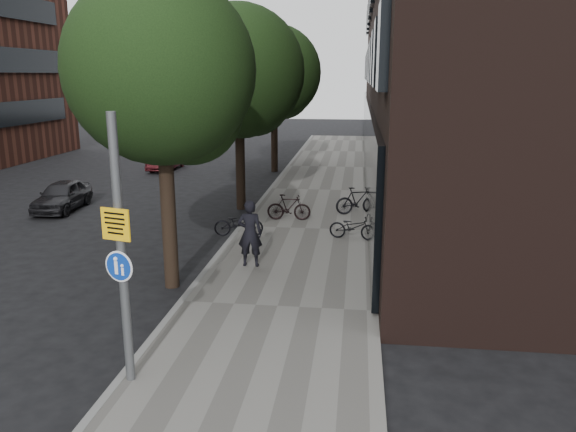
% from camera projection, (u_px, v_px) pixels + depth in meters
% --- Properties ---
extents(ground, '(120.00, 120.00, 0.00)m').
position_uv_depth(ground, '(235.00, 389.00, 9.51)').
color(ground, black).
rests_on(ground, ground).
extents(sidewalk, '(4.50, 60.00, 0.12)m').
position_uv_depth(sidewalk, '(305.00, 230.00, 19.09)').
color(sidewalk, slate).
rests_on(sidewalk, ground).
extents(curb_edge, '(0.15, 60.00, 0.13)m').
position_uv_depth(curb_edge, '(241.00, 227.00, 19.36)').
color(curb_edge, slate).
rests_on(curb_edge, ground).
extents(street_tree_near, '(4.40, 4.40, 7.50)m').
position_uv_depth(street_tree_near, '(166.00, 78.00, 13.03)').
color(street_tree_near, black).
rests_on(street_tree_near, ground).
extents(street_tree_mid, '(5.00, 5.00, 7.80)m').
position_uv_depth(street_tree_mid, '(241.00, 77.00, 21.21)').
color(street_tree_mid, black).
rests_on(street_tree_mid, ground).
extents(street_tree_far, '(5.00, 5.00, 7.80)m').
position_uv_depth(street_tree_far, '(276.00, 76.00, 29.87)').
color(street_tree_far, black).
rests_on(street_tree_far, ground).
extents(signpost, '(0.51, 0.16, 4.53)m').
position_uv_depth(signpost, '(121.00, 252.00, 9.06)').
color(signpost, '#595B5E').
rests_on(signpost, sidewalk).
extents(pedestrian, '(0.68, 0.46, 1.83)m').
position_uv_depth(pedestrian, '(250.00, 233.00, 15.12)').
color(pedestrian, black).
rests_on(pedestrian, sidewalk).
extents(parked_bike_facade_near, '(1.61, 0.82, 0.81)m').
position_uv_depth(parked_bike_facade_near, '(353.00, 227.00, 17.69)').
color(parked_bike_facade_near, black).
rests_on(parked_bike_facade_near, sidewalk).
extents(parked_bike_facade_far, '(1.77, 1.00, 1.02)m').
position_uv_depth(parked_bike_facade_far, '(358.00, 201.00, 20.90)').
color(parked_bike_facade_far, black).
rests_on(parked_bike_facade_far, sidewalk).
extents(parked_bike_curb_near, '(1.64, 0.78, 0.83)m').
position_uv_depth(parked_bike_curb_near, '(239.00, 223.00, 18.06)').
color(parked_bike_curb_near, black).
rests_on(parked_bike_curb_near, sidewalk).
extents(parked_bike_curb_far, '(1.58, 0.51, 0.94)m').
position_uv_depth(parked_bike_curb_far, '(289.00, 207.00, 20.03)').
color(parked_bike_curb_far, black).
rests_on(parked_bike_curb_far, sidewalk).
extents(parked_car_near, '(1.62, 3.49, 1.16)m').
position_uv_depth(parked_car_near, '(62.00, 196.00, 22.02)').
color(parked_car_near, black).
rests_on(parked_car_near, ground).
extents(parked_car_mid, '(1.28, 3.47, 1.14)m').
position_uv_depth(parked_car_mid, '(167.00, 159.00, 31.46)').
color(parked_car_mid, '#55181D').
rests_on(parked_car_mid, ground).
extents(parked_car_far, '(2.06, 4.11, 1.15)m').
position_uv_depth(parked_car_far, '(198.00, 145.00, 38.16)').
color(parked_car_far, '#1B2031').
rests_on(parked_car_far, ground).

